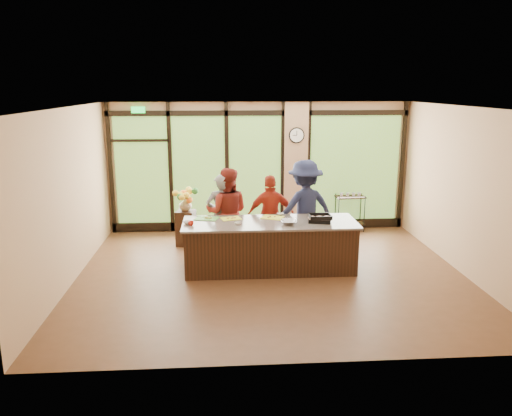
{
  "coord_description": "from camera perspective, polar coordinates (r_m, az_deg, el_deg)",
  "views": [
    {
      "loc": [
        -0.86,
        -8.5,
        3.35
      ],
      "look_at": [
        -0.25,
        0.4,
        1.16
      ],
      "focal_mm": 35.0,
      "sensor_mm": 36.0,
      "label": 1
    }
  ],
  "objects": [
    {
      "name": "ceiling",
      "position": [
        8.55,
        1.9,
        11.44
      ],
      "size": [
        7.0,
        7.0,
        0.0
      ],
      "primitive_type": "plane",
      "rotation": [
        3.14,
        0.0,
        0.0
      ],
      "color": "white",
      "rests_on": "back_wall"
    },
    {
      "name": "cutting_board_right",
      "position": [
        9.44,
        1.88,
        -1.09
      ],
      "size": [
        0.49,
        0.44,
        0.01
      ],
      "primitive_type": "cube",
      "rotation": [
        0.0,
        0.0,
        -0.43
      ],
      "color": "yellow",
      "rests_on": "countertop"
    },
    {
      "name": "window_wall",
      "position": [
        11.66,
        1.18,
        4.15
      ],
      "size": [
        6.9,
        0.12,
        3.0
      ],
      "color": "tan",
      "rests_on": "floor"
    },
    {
      "name": "cutting_board_center",
      "position": [
        9.38,
        -2.89,
        -1.21
      ],
      "size": [
        0.42,
        0.36,
        0.01
      ],
      "primitive_type": "cube",
      "rotation": [
        0.0,
        0.0,
        0.27
      ],
      "color": "yellow",
      "rests_on": "countertop"
    },
    {
      "name": "right_wall",
      "position": [
        9.73,
        22.81,
        1.75
      ],
      "size": [
        0.0,
        6.0,
        6.0
      ],
      "primitive_type": "plane",
      "rotation": [
        1.57,
        0.0,
        -1.57
      ],
      "color": "tan",
      "rests_on": "floor"
    },
    {
      "name": "mixing_bowl",
      "position": [
        9.01,
        3.77,
        -1.64
      ],
      "size": [
        0.32,
        0.32,
        0.07
      ],
      "primitive_type": "imported",
      "rotation": [
        0.0,
        0.0,
        -0.08
      ],
      "color": "silver",
      "rests_on": "countertop"
    },
    {
      "name": "red_ramekin",
      "position": [
        9.0,
        -7.45,
        -1.73
      ],
      "size": [
        0.12,
        0.12,
        0.08
      ],
      "primitive_type": "imported",
      "rotation": [
        0.0,
        0.0,
        -0.2
      ],
      "color": "red",
      "rests_on": "countertop"
    },
    {
      "name": "cook_left",
      "position": [
        9.94,
        -3.96,
        -0.86
      ],
      "size": [
        0.67,
        0.49,
        1.68
      ],
      "primitive_type": "imported",
      "rotation": [
        0.0,
        0.0,
        3.3
      ],
      "color": "gray",
      "rests_on": "floor"
    },
    {
      "name": "prep_bowl_near",
      "position": [
        9.1,
        -7.82,
        -1.66
      ],
      "size": [
        0.21,
        0.21,
        0.05
      ],
      "primitive_type": "imported",
      "rotation": [
        0.0,
        0.0,
        -0.33
      ],
      "color": "silver",
      "rests_on": "countertop"
    },
    {
      "name": "countertop",
      "position": [
        9.17,
        1.6,
        -1.7
      ],
      "size": [
        3.2,
        1.1,
        0.04
      ],
      "primitive_type": "cube",
      "color": "slate",
      "rests_on": "island_base"
    },
    {
      "name": "cook_midright",
      "position": [
        9.99,
        1.7,
        -0.87
      ],
      "size": [
        0.98,
        0.45,
        1.64
      ],
      "primitive_type": "imported",
      "rotation": [
        0.0,
        0.0,
        3.2
      ],
      "color": "#A22B18",
      "rests_on": "floor"
    },
    {
      "name": "cook_right",
      "position": [
        10.01,
        5.59,
        -0.03
      ],
      "size": [
        1.4,
        1.04,
        1.94
      ],
      "primitive_type": "imported",
      "rotation": [
        0.0,
        0.0,
        3.42
      ],
      "color": "#1C213E",
      "rests_on": "floor"
    },
    {
      "name": "back_wall",
      "position": [
        11.68,
        0.36,
        4.68
      ],
      "size": [
        7.0,
        0.0,
        7.0
      ],
      "primitive_type": "plane",
      "rotation": [
        1.57,
        0.0,
        0.0
      ],
      "color": "tan",
      "rests_on": "floor"
    },
    {
      "name": "cutting_board_left",
      "position": [
        9.41,
        -5.67,
        -1.19
      ],
      "size": [
        0.49,
        0.41,
        0.01
      ],
      "primitive_type": "cube",
      "rotation": [
        0.0,
        0.0,
        -0.27
      ],
      "color": "#529C38",
      "rests_on": "countertop"
    },
    {
      "name": "left_wall",
      "position": [
        9.09,
        -20.72,
        1.15
      ],
      "size": [
        0.0,
        6.0,
        6.0
      ],
      "primitive_type": "plane",
      "rotation": [
        1.57,
        0.0,
        1.57
      ],
      "color": "tan",
      "rests_on": "floor"
    },
    {
      "name": "prep_bowl_far",
      "position": [
        9.65,
        2.81,
        -0.7
      ],
      "size": [
        0.16,
        0.16,
        0.03
      ],
      "primitive_type": "imported",
      "rotation": [
        0.0,
        0.0,
        0.17
      ],
      "color": "silver",
      "rests_on": "countertop"
    },
    {
      "name": "island_base",
      "position": [
        9.31,
        1.59,
        -4.43
      ],
      "size": [
        3.1,
        1.0,
        0.88
      ],
      "primitive_type": "cube",
      "color": "black",
      "rests_on": "floor"
    },
    {
      "name": "wall_clock",
      "position": [
        11.54,
        4.67,
        8.29
      ],
      "size": [
        0.36,
        0.04,
        0.36
      ],
      "color": "black",
      "rests_on": "window_wall"
    },
    {
      "name": "roasting_pan",
      "position": [
        9.22,
        7.32,
        -1.38
      ],
      "size": [
        0.46,
        0.4,
        0.07
      ],
      "primitive_type": "cube",
      "rotation": [
        0.0,
        0.0,
        -0.24
      ],
      "color": "black",
      "rests_on": "countertop"
    },
    {
      "name": "cook_midleft",
      "position": [
        9.94,
        -3.33,
        -0.51
      ],
      "size": [
        0.95,
        0.78,
        1.79
      ],
      "primitive_type": "imported",
      "rotation": [
        0.0,
        0.0,
        3.02
      ],
      "color": "maroon",
      "rests_on": "floor"
    },
    {
      "name": "flower_vase",
      "position": [
        10.69,
        -8.09,
        0.42
      ],
      "size": [
        0.29,
        0.29,
        0.28
      ],
      "primitive_type": "imported",
      "rotation": [
        0.0,
        0.0,
        -0.08
      ],
      "color": "olive",
      "rests_on": "flower_stand"
    },
    {
      "name": "prep_bowl_mid",
      "position": [
        8.99,
        -2.08,
        -1.77
      ],
      "size": [
        0.16,
        0.16,
        0.04
      ],
      "primitive_type": "imported",
      "rotation": [
        0.0,
        0.0,
        0.39
      ],
      "color": "silver",
      "rests_on": "countertop"
    },
    {
      "name": "bar_cart",
      "position": [
        11.97,
        10.68,
        0.03
      ],
      "size": [
        0.7,
        0.44,
        0.92
      ],
      "rotation": [
        0.0,
        0.0,
        0.09
      ],
      "color": "black",
      "rests_on": "floor"
    },
    {
      "name": "floor",
      "position": [
        9.17,
        1.75,
        -7.63
      ],
      "size": [
        7.0,
        7.0,
        0.0
      ],
      "primitive_type": "plane",
      "color": "#50311C",
      "rests_on": "ground"
    },
    {
      "name": "flower_stand",
      "position": [
        10.82,
        -7.99,
        -2.27
      ],
      "size": [
        0.45,
        0.45,
        0.76
      ],
      "primitive_type": "cube",
      "rotation": [
        0.0,
        0.0,
        -0.2
      ],
      "color": "black",
      "rests_on": "floor"
    }
  ]
}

